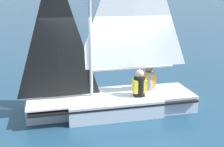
% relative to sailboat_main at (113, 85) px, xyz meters
% --- Properties ---
extents(ground_plane, '(260.00, 260.00, 0.00)m').
position_rel_sailboat_main_xyz_m(ground_plane, '(0.02, 0.02, -0.74)').
color(ground_plane, navy).
extents(sailboat_main, '(4.08, 3.98, 5.21)m').
position_rel_sailboat_main_xyz_m(sailboat_main, '(0.00, 0.00, 0.00)').
color(sailboat_main, '#B2BCCC').
rests_on(sailboat_main, ground_plane).
extents(sailor_helm, '(0.43, 0.42, 1.16)m').
position_rel_sailboat_main_xyz_m(sailor_helm, '(-0.61, -0.32, -0.12)').
color(sailor_helm, black).
rests_on(sailor_helm, ground_plane).
extents(sailor_crew, '(0.43, 0.42, 1.16)m').
position_rel_sailboat_main_xyz_m(sailor_crew, '(-0.60, -0.92, -0.12)').
color(sailor_crew, black).
rests_on(sailor_crew, ground_plane).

